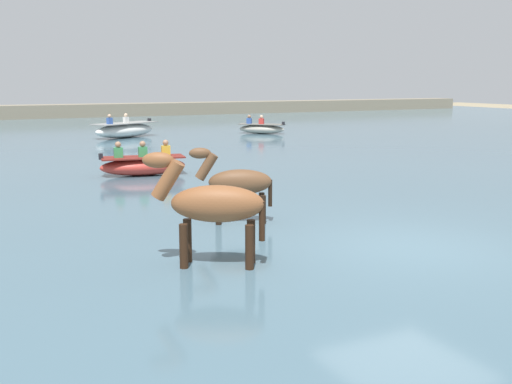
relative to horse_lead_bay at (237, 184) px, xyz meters
name	(u,v)px	position (x,y,z in m)	size (l,w,h in m)	color
ground_plane	(409,262)	(1.92, -2.96, -1.07)	(120.00, 120.00, 0.00)	gray
water_surface	(200,175)	(1.92, 7.04, -0.93)	(90.00, 90.00, 0.28)	#476675
horse_lead_bay	(237,184)	(0.00, 0.00, 0.00)	(1.64, 0.90, 1.80)	brown
horse_trailing_chestnut	(212,207)	(-1.54, -2.47, 0.14)	(1.78, 1.22, 2.04)	brown
boat_mid_outer	(143,165)	(0.08, 7.00, -0.48)	(2.68, 1.34, 1.04)	#BC382D
boat_far_inshore	(125,130)	(2.77, 19.66, -0.41)	(3.79, 2.82, 1.22)	silver
boat_near_port	(262,129)	(9.98, 18.61, -0.51)	(2.41, 2.42, 1.01)	#B2AD9E
far_shoreline	(51,113)	(1.92, 38.72, -0.42)	(80.00, 2.40, 1.30)	gray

